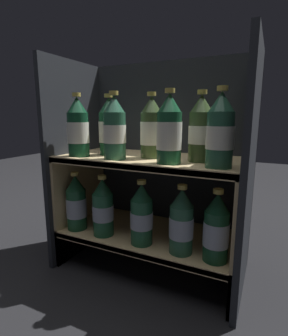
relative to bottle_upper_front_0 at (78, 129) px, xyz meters
The scene contains 18 objects.
ground_plane 0.62m from the bottle_upper_front_0, 15.57° to the right, with size 6.00×6.00×0.00m, color black.
fridge_back_wall 0.40m from the bottle_upper_front_0, 47.28° to the left, with size 0.72×0.02×0.83m, color #23262B.
fridge_side_left 0.20m from the bottle_upper_front_0, 134.74° to the left, with size 0.02×0.38×0.83m, color #23262B.
fridge_side_right 0.63m from the bottle_upper_front_0, ahead, with size 0.02×0.38×0.83m, color #23262B.
shelf_lower 0.51m from the bottle_upper_front_0, 18.64° to the left, with size 0.68×0.34×0.15m.
shelf_upper 0.34m from the bottle_upper_front_0, 19.34° to the left, with size 0.68×0.34×0.46m.
bottle_upper_front_0 is the anchor object (origin of this frame).
bottle_upper_front_1 0.16m from the bottle_upper_front_0, ahead, with size 0.08×0.08×0.24m.
bottle_upper_front_2 0.37m from the bottle_upper_front_0, ahead, with size 0.08×0.08×0.24m.
bottle_upper_front_3 0.52m from the bottle_upper_front_0, ahead, with size 0.08×0.08×0.24m.
bottle_upper_back_0 0.12m from the bottle_upper_front_0, 47.74° to the left, with size 0.08×0.08×0.24m.
bottle_upper_back_1 0.28m from the bottle_upper_front_0, 18.64° to the left, with size 0.08×0.08×0.24m.
bottle_upper_back_2 0.45m from the bottle_upper_front_0, 11.31° to the left, with size 0.08×0.08×0.24m.
bottle_lower_front_0 0.30m from the bottle_upper_front_0, behind, with size 0.08×0.08×0.24m.
bottle_lower_front_1 0.32m from the bottle_upper_front_0, ahead, with size 0.08×0.08×0.24m.
bottle_lower_front_2 0.40m from the bottle_upper_front_0, ahead, with size 0.08×0.08×0.24m.
bottle_lower_front_3 0.51m from the bottle_upper_front_0, ahead, with size 0.08×0.08×0.24m.
bottle_lower_front_4 0.61m from the bottle_upper_front_0, ahead, with size 0.08×0.08×0.24m.
Camera 1 is at (0.40, -0.72, 0.61)m, focal length 28.00 mm.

